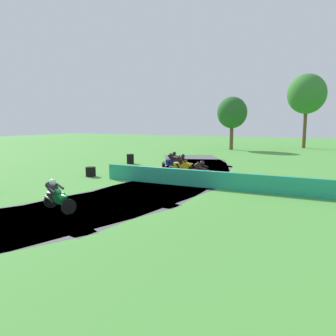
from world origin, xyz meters
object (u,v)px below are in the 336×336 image
Objects in this scene: motorcycle_lead_green at (57,196)px; tire_stack_mid_b at (130,159)px; traffic_cone at (287,183)px; motorcycle_trailing_yellow at (182,165)px; motorcycle_chase_black at (202,172)px; tire_stack_mid_a at (91,172)px; motorcycle_fourth_blue at (174,161)px.

motorcycle_lead_green reaches higher than tire_stack_mid_b.
traffic_cone is (12.62, -4.73, -0.18)m from tire_stack_mid_b.
motorcycle_trailing_yellow is 6.86m from tire_stack_mid_b.
tire_stack_mid_b is 13.47m from traffic_cone.
motorcycle_lead_green is 14.41m from tire_stack_mid_b.
tire_stack_mid_a is at bearing -174.44° from motorcycle_chase_black.
tire_stack_mid_b is (-0.95, 6.42, 0.10)m from tire_stack_mid_a.
motorcycle_chase_black is at bearing -48.97° from motorcycle_fourth_blue.
motorcycle_lead_green is at bearing -69.97° from tire_stack_mid_b.
motorcycle_chase_black is 0.98× the size of motorcycle_fourth_blue.
motorcycle_lead_green is at bearing -88.71° from motorcycle_fourth_blue.
motorcycle_chase_black is at bearing -34.97° from tire_stack_mid_b.
motorcycle_fourth_blue is 4.97m from tire_stack_mid_b.
motorcycle_trailing_yellow is at bearing -50.70° from motorcycle_fourth_blue.
motorcycle_chase_black reaches higher than traffic_cone.
tire_stack_mid_a is (-7.22, -0.70, -0.33)m from motorcycle_chase_black.
motorcycle_fourth_blue reaches higher than traffic_cone.
tire_stack_mid_b is at bearing 151.07° from motorcycle_trailing_yellow.
motorcycle_chase_black is at bearing -167.47° from traffic_cone.
traffic_cone is at bearing -20.89° from motorcycle_fourth_blue.
motorcycle_chase_black is at bearing 67.56° from motorcycle_lead_green.
motorcycle_chase_black is 1.00× the size of motorcycle_trailing_yellow.
motorcycle_chase_black is 2.10× the size of tire_stack_mid_b.
motorcycle_fourth_blue reaches higher than motorcycle_lead_green.
tire_stack_mid_a is (-5.04, -3.10, -0.36)m from motorcycle_trailing_yellow.
tire_stack_mid_b is 1.82× the size of traffic_cone.
tire_stack_mid_a reaches higher than traffic_cone.
tire_stack_mid_b is at bearing 110.03° from motorcycle_lead_green.
traffic_cone is at bearing -20.54° from tire_stack_mid_b.
tire_stack_mid_b is (-6.00, 3.32, -0.26)m from motorcycle_trailing_yellow.
motorcycle_fourth_blue is 3.90× the size of traffic_cone.
tire_stack_mid_a is at bearing -128.20° from motorcycle_fourth_blue.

